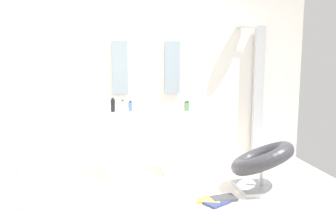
% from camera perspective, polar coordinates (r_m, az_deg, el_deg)
% --- Properties ---
extents(ground_plane, '(4.80, 3.60, 0.04)m').
position_cam_1_polar(ground_plane, '(3.91, -0.94, -15.50)').
color(ground_plane, silver).
extents(rear_partition, '(4.80, 0.10, 2.60)m').
position_cam_1_polar(rear_partition, '(5.21, -3.55, 5.57)').
color(rear_partition, silver).
rests_on(rear_partition, ground_plane).
extents(pedestal_sink_left, '(0.42, 0.42, 0.97)m').
position_cam_1_polar(pedestal_sink_left, '(4.83, -7.37, -4.97)').
color(pedestal_sink_left, white).
rests_on(pedestal_sink_left, ground_plane).
extents(pedestal_sink_right, '(0.42, 0.42, 0.97)m').
position_cam_1_polar(pedestal_sink_right, '(4.91, 1.50, -4.68)').
color(pedestal_sink_right, white).
rests_on(pedestal_sink_right, ground_plane).
extents(vanity_mirror_left, '(0.22, 0.03, 0.75)m').
position_cam_1_polar(vanity_mirror_left, '(5.11, -7.73, 7.10)').
color(vanity_mirror_left, '#8C9EA8').
extents(vanity_mirror_right, '(0.22, 0.03, 0.75)m').
position_cam_1_polar(vanity_mirror_right, '(5.19, 0.69, 7.20)').
color(vanity_mirror_right, '#8C9EA8').
extents(shower_column, '(0.49, 0.24, 2.05)m').
position_cam_1_polar(shower_column, '(5.53, 14.15, 3.21)').
color(shower_column, '#B7BABF').
rests_on(shower_column, ground_plane).
extents(lounge_chair, '(1.08, 1.08, 0.65)m').
position_cam_1_polar(lounge_chair, '(4.41, 14.83, -7.84)').
color(lounge_chair, '#B7BABF').
rests_on(lounge_chair, ground_plane).
extents(towel_rack, '(0.37, 0.22, 0.95)m').
position_cam_1_polar(towel_rack, '(3.94, -21.10, -5.90)').
color(towel_rack, '#B7BABF').
rests_on(towel_rack, ground_plane).
extents(area_rug, '(1.15, 0.65, 0.01)m').
position_cam_1_polar(area_rug, '(4.01, 6.67, -14.54)').
color(area_rug, white).
rests_on(area_rug, ground_plane).
extents(magazine_charcoal, '(0.31, 0.22, 0.03)m').
position_cam_1_polar(magazine_charcoal, '(4.12, 8.87, -13.59)').
color(magazine_charcoal, '#38383D').
rests_on(magazine_charcoal, area_rug).
extents(magazine_navy, '(0.34, 0.32, 0.03)m').
position_cam_1_polar(magazine_navy, '(4.02, 7.72, -14.16)').
color(magazine_navy, navy).
rests_on(magazine_navy, area_rug).
extents(magazine_ochre, '(0.29, 0.25, 0.03)m').
position_cam_1_polar(magazine_ochre, '(4.06, 6.59, -13.91)').
color(magazine_ochre, gold).
rests_on(magazine_ochre, area_rug).
extents(coffee_mug, '(0.08, 0.08, 0.11)m').
position_cam_1_polar(coffee_mug, '(4.10, 5.29, -13.12)').
color(coffee_mug, white).
rests_on(coffee_mug, area_rug).
extents(soap_bottle_blue, '(0.05, 0.05, 0.14)m').
position_cam_1_polar(soap_bottle_blue, '(4.77, -6.07, 0.89)').
color(soap_bottle_blue, '#4C72B7').
rests_on(soap_bottle_blue, pedestal_sink_left).
extents(soap_bottle_amber, '(0.04, 0.04, 0.12)m').
position_cam_1_polar(soap_bottle_amber, '(4.81, 2.82, 0.89)').
color(soap_bottle_amber, '#C68C38').
rests_on(soap_bottle_amber, pedestal_sink_right).
extents(soap_bottle_black, '(0.06, 0.06, 0.19)m').
position_cam_1_polar(soap_bottle_black, '(4.75, -8.85, 1.06)').
color(soap_bottle_black, black).
rests_on(soap_bottle_black, pedestal_sink_left).
extents(soap_bottle_green, '(0.05, 0.05, 0.14)m').
position_cam_1_polar(soap_bottle_green, '(4.76, 3.15, 0.88)').
color(soap_bottle_green, '#59996B').
rests_on(soap_bottle_green, pedestal_sink_right).
extents(soap_bottle_clear, '(0.04, 0.04, 0.15)m').
position_cam_1_polar(soap_bottle_clear, '(4.86, -7.26, 1.03)').
color(soap_bottle_clear, silver).
rests_on(soap_bottle_clear, pedestal_sink_left).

